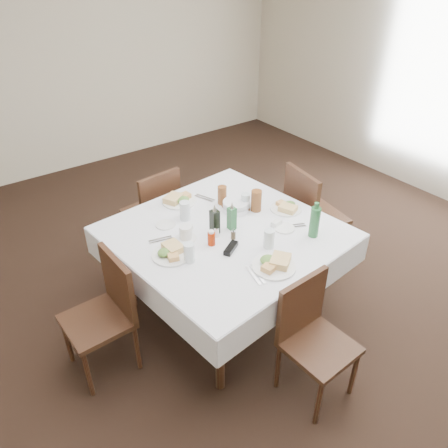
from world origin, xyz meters
name	(u,v)px	position (x,y,z in m)	size (l,w,h in m)	color
ground_plane	(250,311)	(0.00, 0.00, 0.00)	(7.00, 7.00, 0.00)	black
room_shell	(259,104)	(0.00, 0.00, 1.71)	(6.04, 7.04, 2.80)	beige
dining_table	(225,239)	(-0.14, 0.15, 0.69)	(1.63, 1.63, 0.76)	#33130B
chair_north	(155,208)	(-0.20, 1.13, 0.50)	(0.46, 0.46, 0.88)	#33130B
chair_south	(311,331)	(-0.13, -0.74, 0.48)	(0.42, 0.42, 0.84)	#33130B
chair_east	(309,211)	(0.84, 0.23, 0.54)	(0.51, 0.51, 0.95)	#33130B
chair_west	(107,308)	(-1.08, 0.20, 0.49)	(0.42, 0.42, 0.87)	#33130B
meal_north	(179,200)	(-0.19, 0.71, 0.79)	(0.28, 0.28, 0.06)	white
meal_south	(274,264)	(-0.13, -0.37, 0.79)	(0.29, 0.29, 0.06)	white
meal_east	(287,207)	(0.43, 0.11, 0.78)	(0.25, 0.25, 0.05)	white
meal_west	(171,252)	(-0.60, 0.13, 0.78)	(0.27, 0.27, 0.06)	white
side_plate_a	(166,225)	(-0.45, 0.47, 0.77)	(0.15, 0.15, 0.01)	white
side_plate_b	(284,228)	(0.23, -0.08, 0.77)	(0.15, 0.15, 0.01)	white
water_n	(185,211)	(-0.29, 0.46, 0.83)	(0.08, 0.08, 0.15)	silver
water_s	(269,239)	(-0.02, -0.18, 0.83)	(0.07, 0.07, 0.14)	silver
water_e	(245,201)	(0.18, 0.32, 0.83)	(0.07, 0.07, 0.13)	silver
water_w	(189,253)	(-0.54, 0.01, 0.83)	(0.07, 0.07, 0.13)	silver
iced_tea_a	(222,195)	(0.08, 0.49, 0.84)	(0.07, 0.07, 0.15)	brown
iced_tea_b	(256,201)	(0.23, 0.24, 0.85)	(0.08, 0.08, 0.17)	brown
bread_basket	(236,206)	(0.11, 0.34, 0.80)	(0.23, 0.23, 0.08)	silver
oil_cruet_dark	(215,221)	(-0.21, 0.18, 0.86)	(0.06, 0.06, 0.24)	black
oil_cruet_green	(232,217)	(-0.08, 0.15, 0.86)	(0.05, 0.05, 0.22)	#286836
ketchup_bottle	(211,238)	(-0.32, 0.07, 0.82)	(0.05, 0.05, 0.11)	#A12100
salt_shaker	(217,232)	(-0.23, 0.13, 0.80)	(0.03, 0.03, 0.08)	white
pepper_shaker	(233,234)	(-0.15, 0.04, 0.80)	(0.03, 0.03, 0.08)	#433624
coffee_mug	(186,233)	(-0.42, 0.23, 0.81)	(0.16, 0.15, 0.11)	white
sunglasses	(231,248)	(-0.25, -0.06, 0.78)	(0.16, 0.12, 0.03)	black
green_bottle	(315,222)	(0.33, -0.27, 0.88)	(0.07, 0.07, 0.27)	#286836
sugar_caddy	(276,223)	(0.21, -0.02, 0.78)	(0.09, 0.06, 0.04)	white
cutlery_n	(204,198)	(0.01, 0.64, 0.77)	(0.11, 0.19, 0.01)	silver
cutlery_s	(256,275)	(-0.28, -0.37, 0.77)	(0.09, 0.20, 0.01)	silver
cutlery_e	(294,226)	(0.30, -0.10, 0.77)	(0.18, 0.11, 0.01)	silver
cutlery_w	(161,240)	(-0.58, 0.32, 0.77)	(0.17, 0.08, 0.01)	silver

